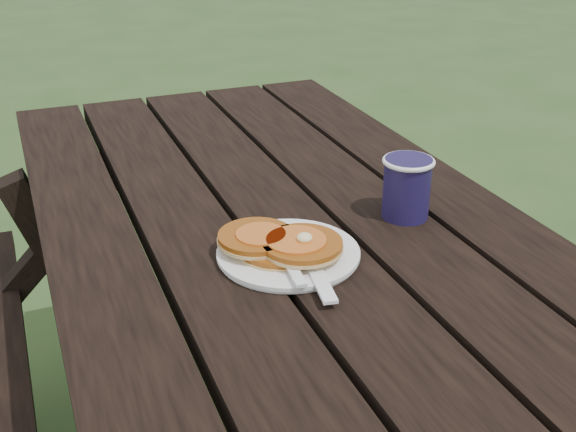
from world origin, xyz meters
name	(u,v)px	position (x,y,z in m)	size (l,w,h in m)	color
plate	(288,254)	(-0.04, 0.03, 0.76)	(0.20, 0.20, 0.01)	white
pancake_stack	(280,243)	(-0.05, 0.03, 0.77)	(0.17, 0.16, 0.04)	#994C11
knife	(314,268)	(-0.03, -0.04, 0.76)	(0.02, 0.18, 0.01)	white
fork	(291,266)	(-0.06, -0.03, 0.77)	(0.03, 0.16, 0.01)	white
coffee_cup	(407,184)	(0.18, 0.08, 0.81)	(0.08, 0.08, 0.10)	#1B133C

